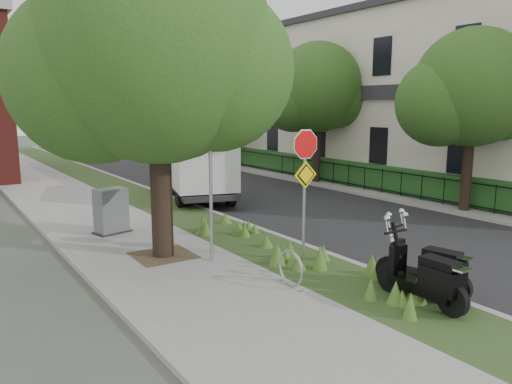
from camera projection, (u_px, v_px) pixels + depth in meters
ground at (364, 262)px, 12.10m from camera, size 120.00×120.00×0.00m
sidewalk_near at (77, 209)px, 17.97m from camera, size 3.50×60.00×0.12m
verge at (149, 201)px, 19.47m from camera, size 2.00×60.00×0.12m
kerb_near at (173, 198)px, 20.02m from camera, size 0.20×60.00×0.13m
road at (246, 191)px, 21.94m from camera, size 7.00×60.00×0.01m
kerb_far at (308, 183)px, 23.84m from camera, size 0.20×60.00×0.13m
footpath_far at (334, 180)px, 24.77m from camera, size 3.20×60.00×0.12m
street_tree_main at (153, 58)px, 11.40m from camera, size 6.21×5.54×7.66m
bare_post at (211, 177)px, 11.47m from camera, size 0.08×0.08×4.00m
bike_hoop at (291, 268)px, 10.05m from camera, size 0.06×0.78×0.77m
sign_assembly at (305, 168)px, 11.42m from camera, size 0.94×0.08×3.22m
fence_far at (319, 170)px, 24.12m from camera, size 0.04×24.00×1.00m
hedge_far at (330, 169)px, 24.50m from camera, size 1.00×24.00×1.10m
terrace_houses at (384, 97)px, 25.87m from camera, size 7.40×26.40×8.20m
far_tree_a at (470, 94)px, 16.86m from camera, size 4.60×4.10×6.22m
far_tree_b at (316, 92)px, 23.38m from camera, size 4.83×4.31×6.56m
far_tree_c at (229, 102)px, 30.01m from camera, size 4.37×3.89×5.93m
scooter_near at (430, 283)px, 8.99m from camera, size 0.42×2.00×0.96m
scooter_far at (432, 273)px, 9.54m from camera, size 0.65×1.96×0.94m
box_truck at (198, 161)px, 19.60m from camera, size 3.49×5.70×2.42m
utility_cabinet at (111, 212)px, 14.29m from camera, size 1.09×0.86×1.29m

